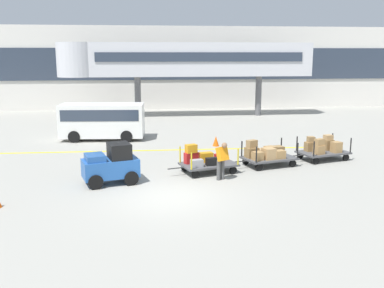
{
  "coord_description": "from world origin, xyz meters",
  "views": [
    {
      "loc": [
        -0.8,
        -14.76,
        4.99
      ],
      "look_at": [
        1.2,
        3.19,
        1.23
      ],
      "focal_mm": 40.76,
      "sensor_mm": 36.0,
      "label": 1
    }
  ],
  "objects_px": {
    "shuttle_van": "(102,119)",
    "baggage_handler": "(222,159)",
    "baggage_tug": "(111,165)",
    "safety_cone_far": "(216,141)",
    "baggage_cart_middle": "(266,154)",
    "baggage_cart_tail": "(323,148)",
    "baggage_cart_lead": "(205,161)"
  },
  "relations": [
    {
      "from": "baggage_cart_middle",
      "to": "baggage_cart_tail",
      "type": "relative_size",
      "value": 1.0
    },
    {
      "from": "baggage_tug",
      "to": "shuttle_van",
      "type": "height_order",
      "value": "shuttle_van"
    },
    {
      "from": "baggage_tug",
      "to": "baggage_handler",
      "type": "relative_size",
      "value": 1.49
    },
    {
      "from": "baggage_cart_middle",
      "to": "safety_cone_far",
      "type": "height_order",
      "value": "baggage_cart_middle"
    },
    {
      "from": "baggage_cart_tail",
      "to": "shuttle_van",
      "type": "bearing_deg",
      "value": 149.95
    },
    {
      "from": "baggage_tug",
      "to": "safety_cone_far",
      "type": "xyz_separation_m",
      "value": [
        5.2,
        6.49,
        -0.48
      ]
    },
    {
      "from": "shuttle_van",
      "to": "safety_cone_far",
      "type": "distance_m",
      "value": 6.9
    },
    {
      "from": "baggage_tug",
      "to": "baggage_cart_lead",
      "type": "distance_m",
      "value": 4.03
    },
    {
      "from": "baggage_tug",
      "to": "safety_cone_far",
      "type": "relative_size",
      "value": 4.22
    },
    {
      "from": "safety_cone_far",
      "to": "baggage_tug",
      "type": "bearing_deg",
      "value": -128.71
    },
    {
      "from": "baggage_cart_lead",
      "to": "baggage_cart_middle",
      "type": "distance_m",
      "value": 3.02
    },
    {
      "from": "baggage_cart_tail",
      "to": "shuttle_van",
      "type": "height_order",
      "value": "shuttle_van"
    },
    {
      "from": "baggage_cart_tail",
      "to": "safety_cone_far",
      "type": "relative_size",
      "value": 5.61
    },
    {
      "from": "shuttle_van",
      "to": "baggage_handler",
      "type": "bearing_deg",
      "value": -59.03
    },
    {
      "from": "baggage_cart_lead",
      "to": "baggage_cart_tail",
      "type": "bearing_deg",
      "value": 15.41
    },
    {
      "from": "baggage_tug",
      "to": "baggage_handler",
      "type": "xyz_separation_m",
      "value": [
        4.36,
        -0.02,
        0.11
      ]
    },
    {
      "from": "baggage_cart_tail",
      "to": "safety_cone_far",
      "type": "height_order",
      "value": "baggage_cart_tail"
    },
    {
      "from": "baggage_handler",
      "to": "shuttle_van",
      "type": "distance_m",
      "value": 10.65
    },
    {
      "from": "safety_cone_far",
      "to": "baggage_handler",
      "type": "bearing_deg",
      "value": -97.4
    },
    {
      "from": "baggage_cart_middle",
      "to": "shuttle_van",
      "type": "bearing_deg",
      "value": 137.89
    },
    {
      "from": "baggage_cart_middle",
      "to": "baggage_handler",
      "type": "bearing_deg",
      "value": -140.05
    },
    {
      "from": "baggage_cart_tail",
      "to": "shuttle_van",
      "type": "relative_size",
      "value": 0.63
    },
    {
      "from": "shuttle_van",
      "to": "safety_cone_far",
      "type": "bearing_deg",
      "value": -22.43
    },
    {
      "from": "baggage_handler",
      "to": "baggage_tug",
      "type": "bearing_deg",
      "value": 179.72
    },
    {
      "from": "baggage_cart_lead",
      "to": "baggage_handler",
      "type": "bearing_deg",
      "value": -67.07
    },
    {
      "from": "baggage_cart_lead",
      "to": "baggage_cart_tail",
      "type": "relative_size",
      "value": 1.0
    },
    {
      "from": "baggage_cart_tail",
      "to": "baggage_cart_middle",
      "type": "bearing_deg",
      "value": -164.68
    },
    {
      "from": "baggage_cart_middle",
      "to": "shuttle_van",
      "type": "height_order",
      "value": "shuttle_van"
    },
    {
      "from": "baggage_tug",
      "to": "baggage_cart_lead",
      "type": "relative_size",
      "value": 0.75
    },
    {
      "from": "baggage_cart_tail",
      "to": "safety_cone_far",
      "type": "bearing_deg",
      "value": 141.05
    },
    {
      "from": "baggage_tug",
      "to": "baggage_cart_lead",
      "type": "xyz_separation_m",
      "value": [
        3.85,
        1.18,
        -0.25
      ]
    },
    {
      "from": "baggage_cart_tail",
      "to": "baggage_handler",
      "type": "relative_size",
      "value": 1.97
    }
  ]
}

